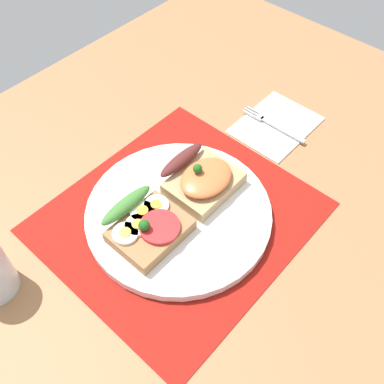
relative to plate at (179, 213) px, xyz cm
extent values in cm
cube|color=#A06D45|center=(0.00, 0.00, -2.64)|extent=(120.00, 90.00, 3.20)
cube|color=maroon|center=(0.00, 0.00, -0.89)|extent=(36.74, 33.59, 0.30)
cylinder|color=white|center=(0.00, 0.00, 0.00)|extent=(27.56, 27.56, 1.48)
cube|color=#9F7146|center=(-5.73, 0.12, 1.74)|extent=(10.32, 8.17, 1.99)
cylinder|color=red|center=(-4.98, -1.19, 3.03)|extent=(5.71, 5.71, 0.60)
ellipsoid|color=#417C32|center=(-5.73, 4.61, 3.63)|extent=(9.08, 2.20, 1.80)
sphere|color=#1E5919|center=(-6.66, 0.12, 4.13)|extent=(1.60, 1.60, 1.60)
cylinder|color=white|center=(-8.83, 1.57, 2.98)|extent=(3.60, 3.60, 0.50)
cylinder|color=yellow|center=(-8.83, 1.57, 3.31)|extent=(1.62, 1.62, 0.16)
cylinder|color=white|center=(-6.76, 1.28, 2.98)|extent=(3.60, 3.60, 0.50)
cylinder|color=yellow|center=(-6.76, 1.28, 3.31)|extent=(1.62, 1.62, 0.16)
cylinder|color=white|center=(-4.70, 2.44, 2.98)|extent=(3.60, 3.60, 0.50)
cylinder|color=yellow|center=(-4.70, 2.44, 3.31)|extent=(1.62, 1.62, 0.16)
cylinder|color=white|center=(-2.63, 1.77, 2.98)|extent=(3.60, 3.60, 0.50)
cylinder|color=yellow|center=(-2.63, 1.77, 3.31)|extent=(1.62, 1.62, 0.16)
cube|color=tan|center=(5.73, 0.03, 1.77)|extent=(10.55, 8.31, 2.06)
ellipsoid|color=orange|center=(5.53, -0.52, 3.73)|extent=(8.65, 6.65, 1.85)
ellipsoid|color=#582320|center=(5.73, 4.59, 3.70)|extent=(8.97, 2.20, 1.80)
sphere|color=#1E5919|center=(4.93, 0.63, 5.35)|extent=(1.40, 1.40, 1.40)
cube|color=white|center=(26.11, 0.65, -0.74)|extent=(14.72, 11.27, 0.60)
cube|color=#B7B7BC|center=(25.40, -1.18, -0.28)|extent=(0.80, 9.15, 0.32)
cube|color=#B7B7BC|center=(25.40, 3.59, -0.28)|extent=(1.50, 1.20, 0.32)
cube|color=#B7B7BC|center=(24.75, 5.59, -0.28)|extent=(0.32, 2.80, 0.32)
cube|color=#B7B7BC|center=(25.40, 5.59, -0.28)|extent=(0.32, 2.80, 0.32)
cube|color=#B7B7BC|center=(26.05, 5.59, -0.28)|extent=(0.32, 2.80, 0.32)
camera|label=1|loc=(-27.15, -26.97, 53.47)|focal=41.34mm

